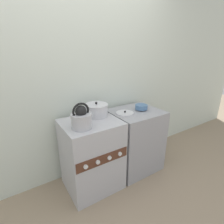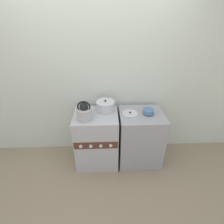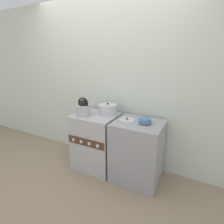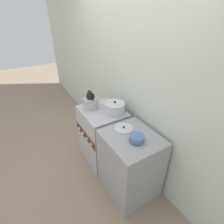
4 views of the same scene
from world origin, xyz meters
TOP-DOWN VIEW (x-y plane):
  - ground_plane at (0.00, 0.00)m, footprint 12.00×12.00m
  - wall_back at (0.00, 0.63)m, footprint 7.00×0.06m
  - stove at (0.00, 0.27)m, footprint 0.62×0.55m
  - counter at (0.65, 0.28)m, footprint 0.63×0.56m
  - kettle at (-0.14, 0.17)m, footprint 0.25×0.20m
  - cooking_pot at (0.14, 0.38)m, footprint 0.27×0.27m
  - enamel_bowl at (0.74, 0.28)m, footprint 0.16×0.16m
  - loose_pot_lid at (0.48, 0.29)m, footprint 0.22×0.22m

SIDE VIEW (x-z plane):
  - ground_plane at x=0.00m, z-range 0.00..0.00m
  - counter at x=0.65m, z-range 0.00..0.84m
  - stove at x=0.00m, z-range 0.00..0.85m
  - loose_pot_lid at x=0.48m, z-range 0.83..0.86m
  - enamel_bowl at x=0.74m, z-range 0.84..0.91m
  - cooking_pot at x=0.14m, z-range 0.83..1.00m
  - kettle at x=-0.14m, z-range 0.82..1.08m
  - wall_back at x=0.00m, z-range 0.00..2.50m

